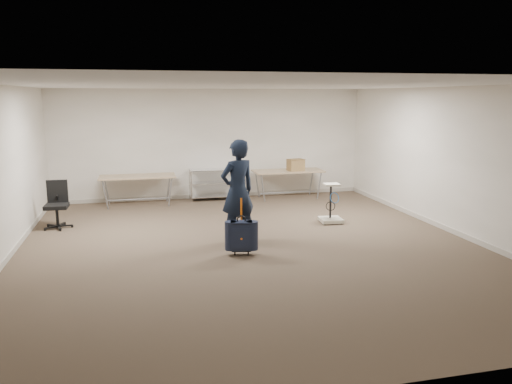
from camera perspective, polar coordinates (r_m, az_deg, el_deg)
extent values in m
plane|color=#48392B|center=(8.87, -0.60, -6.26)|extent=(9.00, 9.00, 0.00)
plane|color=beige|center=(12.96, -5.08, 5.47)|extent=(8.00, 0.00, 8.00)
plane|color=beige|center=(4.38, 12.70, -5.50)|extent=(8.00, 0.00, 8.00)
plane|color=beige|center=(10.22, 21.85, 3.28)|extent=(0.00, 9.00, 9.00)
plane|color=silver|center=(8.48, -0.64, 12.14)|extent=(8.00, 8.00, 0.00)
cube|color=beige|center=(13.14, -4.98, -0.40)|extent=(8.00, 0.02, 0.10)
cube|color=beige|center=(8.90, -26.71, -7.06)|extent=(0.02, 9.00, 0.10)
cube|color=beige|center=(10.46, 21.29, -4.06)|extent=(0.02, 9.00, 0.10)
cube|color=#9A805E|center=(12.36, -13.40, 1.74)|extent=(1.80, 0.75, 0.03)
cylinder|color=gray|center=(12.46, -13.28, -0.81)|extent=(1.50, 0.02, 0.02)
cylinder|color=gray|center=(12.15, -16.85, -0.33)|extent=(0.13, 0.04, 0.69)
cylinder|color=gray|center=(12.15, -9.78, -0.02)|extent=(0.13, 0.04, 0.69)
cylinder|color=gray|center=(12.74, -16.70, 0.18)|extent=(0.13, 0.04, 0.69)
cylinder|color=gray|center=(12.74, -9.96, 0.48)|extent=(0.13, 0.04, 0.69)
cube|color=#9A805E|center=(12.93, 3.70, 2.41)|extent=(1.80, 0.75, 0.03)
cylinder|color=gray|center=(13.02, 3.67, -0.04)|extent=(1.50, 0.02, 0.02)
cylinder|color=gray|center=(12.50, 0.80, 0.45)|extent=(0.13, 0.04, 0.69)
cylinder|color=gray|center=(12.95, 7.24, 0.72)|extent=(0.13, 0.04, 0.69)
cylinder|color=gray|center=(13.07, 0.15, 0.91)|extent=(0.13, 0.04, 0.69)
cylinder|color=gray|center=(13.50, 6.35, 1.16)|extent=(0.13, 0.04, 0.69)
cylinder|color=silver|center=(12.50, -7.37, 0.60)|extent=(0.02, 0.02, 0.80)
cylinder|color=silver|center=(12.68, -1.97, 0.83)|extent=(0.02, 0.02, 0.80)
cylinder|color=silver|center=(12.94, -7.59, 0.95)|extent=(0.02, 0.02, 0.80)
cylinder|color=silver|center=(13.12, -2.37, 1.17)|extent=(0.02, 0.02, 0.80)
cube|color=silver|center=(12.85, -4.79, -0.43)|extent=(1.20, 0.45, 0.02)
cube|color=silver|center=(12.79, -4.81, 1.11)|extent=(1.20, 0.45, 0.02)
cube|color=silver|center=(12.74, -4.84, 2.57)|extent=(1.20, 0.45, 0.01)
imported|color=black|center=(9.01, -2.12, 0.12)|extent=(0.80, 0.66, 1.87)
cube|color=#161D32|center=(8.33, -1.68, -4.99)|extent=(0.39, 0.27, 0.49)
cube|color=black|center=(8.42, -1.67, -6.64)|extent=(0.34, 0.21, 0.03)
cylinder|color=black|center=(8.42, -2.43, -6.98)|extent=(0.04, 0.07, 0.07)
cylinder|color=black|center=(8.42, -0.90, -6.98)|extent=(0.04, 0.07, 0.07)
torus|color=black|center=(8.26, -1.69, -3.19)|extent=(0.15, 0.05, 0.15)
cube|color=orange|center=(8.24, -1.69, -1.96)|extent=(0.03, 0.01, 0.37)
cylinder|color=black|center=(10.83, -21.69, -3.63)|extent=(0.58, 0.58, 0.09)
cylinder|color=black|center=(10.79, -21.76, -2.62)|extent=(0.06, 0.06, 0.38)
cube|color=black|center=(10.74, -21.84, -1.52)|extent=(0.45, 0.45, 0.08)
cube|color=black|center=(10.90, -21.76, 0.09)|extent=(0.40, 0.07, 0.46)
cube|color=beige|center=(10.64, 8.53, -3.16)|extent=(0.48, 0.48, 0.07)
cylinder|color=black|center=(10.42, 7.98, -3.65)|extent=(0.05, 0.05, 0.04)
cylinder|color=black|center=(10.59, 8.50, -1.03)|extent=(0.04, 0.04, 0.72)
cube|color=beige|center=(10.48, 8.65, 0.85)|extent=(0.33, 0.29, 0.04)
torus|color=blue|center=(10.48, 8.98, -0.66)|extent=(0.24, 0.11, 0.22)
cube|color=#946D45|center=(12.88, 4.55, 3.11)|extent=(0.44, 0.36, 0.30)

